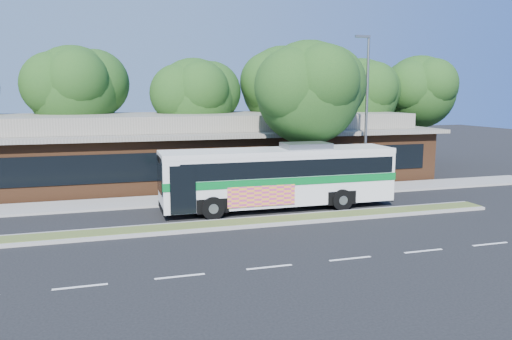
{
  "coord_description": "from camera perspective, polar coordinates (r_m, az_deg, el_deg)",
  "views": [
    {
      "loc": [
        -5.05,
        -20.22,
        5.74
      ],
      "look_at": [
        2.03,
        3.3,
        2.0
      ],
      "focal_mm": 35.0,
      "sensor_mm": 36.0,
      "label": 1
    }
  ],
  "objects": [
    {
      "name": "ground",
      "position": [
        21.61,
        -2.66,
        -6.75
      ],
      "size": [
        120.0,
        120.0,
        0.0
      ],
      "primitive_type": "plane",
      "color": "black",
      "rests_on": "ground"
    },
    {
      "name": "median_strip",
      "position": [
        22.16,
        -3.04,
        -6.17
      ],
      "size": [
        26.0,
        1.1,
        0.15
      ],
      "primitive_type": "cube",
      "color": "#414E21",
      "rests_on": "ground"
    },
    {
      "name": "sidewalk",
      "position": [
        27.68,
        -5.9,
        -3.23
      ],
      "size": [
        44.0,
        2.6,
        0.12
      ],
      "primitive_type": "cube",
      "color": "gray",
      "rests_on": "ground"
    },
    {
      "name": "plaza_building",
      "position": [
        33.78,
        -8.08,
        2.44
      ],
      "size": [
        33.2,
        11.2,
        4.45
      ],
      "color": "#55301A",
      "rests_on": "ground"
    },
    {
      "name": "lamp_post",
      "position": [
        30.03,
        12.46,
        6.86
      ],
      "size": [
        0.93,
        0.18,
        9.07
      ],
      "color": "slate",
      "rests_on": "ground"
    },
    {
      "name": "tree_bg_b",
      "position": [
        36.39,
        -19.39,
        8.81
      ],
      "size": [
        6.69,
        6.0,
        9.0
      ],
      "color": "black",
      "rests_on": "ground"
    },
    {
      "name": "tree_bg_c",
      "position": [
        35.94,
        -6.49,
        8.37
      ],
      "size": [
        6.24,
        5.6,
        8.26
      ],
      "color": "black",
      "rests_on": "ground"
    },
    {
      "name": "tree_bg_d",
      "position": [
        38.8,
        3.65,
        9.64
      ],
      "size": [
        6.91,
        6.2,
        9.37
      ],
      "color": "black",
      "rests_on": "ground"
    },
    {
      "name": "tree_bg_e",
      "position": [
        40.36,
        12.21,
        8.47
      ],
      "size": [
        6.47,
        5.8,
        8.5
      ],
      "color": "black",
      "rests_on": "ground"
    },
    {
      "name": "tree_bg_f",
      "position": [
        44.41,
        18.47,
        8.63
      ],
      "size": [
        6.69,
        6.0,
        8.92
      ],
      "color": "black",
      "rests_on": "ground"
    },
    {
      "name": "transit_bus",
      "position": [
        25.02,
        2.7,
        -0.31
      ],
      "size": [
        11.83,
        2.85,
        3.31
      ],
      "rotation": [
        0.0,
        0.0,
        -0.01
      ],
      "color": "silver",
      "rests_on": "ground"
    },
    {
      "name": "sidewalk_tree",
      "position": [
        28.93,
        6.68,
        9.02
      ],
      "size": [
        6.54,
        5.86,
        8.74
      ],
      "color": "black",
      "rests_on": "ground"
    }
  ]
}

